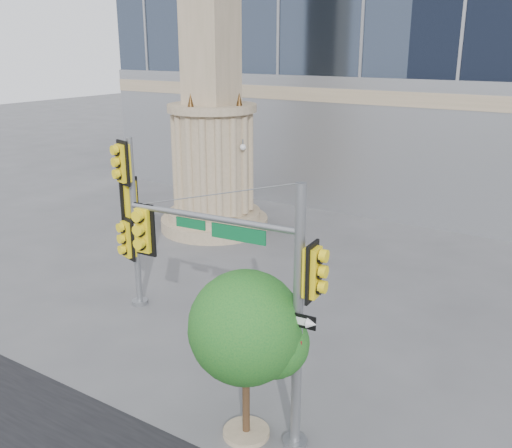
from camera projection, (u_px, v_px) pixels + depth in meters
The scene contains 5 objects.
ground at pixel (189, 370), 13.41m from camera, with size 120.00×120.00×0.00m, color #545456.
monument at pixel (212, 93), 22.06m from camera, with size 4.40×4.40×16.60m.
main_signal_pole at pixel (252, 282), 10.39m from camera, with size 3.99×0.69×5.13m.
secondary_signal_pole at pixel (129, 210), 15.92m from camera, with size 0.85×0.78×4.94m.
street_tree at pixel (248, 332), 10.50m from camera, with size 2.19×2.14×3.42m.
Camera 1 is at (7.72, -9.00, 7.31)m, focal length 40.00 mm.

